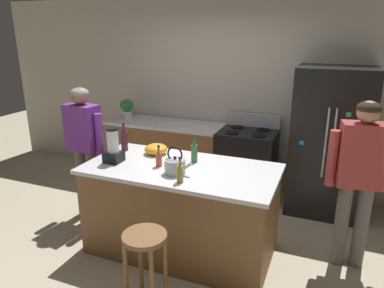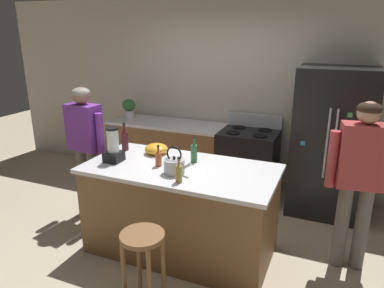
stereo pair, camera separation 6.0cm
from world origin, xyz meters
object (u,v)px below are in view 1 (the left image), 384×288
at_px(bottle_wine, 124,141).
at_px(bottle_vinegar, 180,173).
at_px(blender_appliance, 113,148).
at_px(bottle_cooking_sauce, 159,159).
at_px(bottle_olive_oil, 194,153).
at_px(kitchen_island, 181,209).
at_px(tea_kettle, 175,166).
at_px(person_by_sink_right, 360,171).
at_px(mixing_bowl, 156,149).
at_px(potted_plant, 127,108).
at_px(bar_stool, 145,251).
at_px(person_by_island_left, 84,141).
at_px(refrigerator, 329,142).
at_px(stove_range, 246,164).

bearing_deg(bottle_wine, bottle_vinegar, -31.56).
relative_size(blender_appliance, bottle_cooking_sauce, 1.67).
distance_m(bottle_vinegar, bottle_olive_oil, 0.52).
height_order(kitchen_island, tea_kettle, tea_kettle).
xyz_separation_m(person_by_sink_right, mixing_bowl, (-2.03, -0.13, -0.00)).
xyz_separation_m(bottle_vinegar, bottle_olive_oil, (-0.07, 0.52, 0.02)).
relative_size(potted_plant, bottle_vinegar, 1.27).
relative_size(bar_stool, tea_kettle, 2.52).
xyz_separation_m(person_by_island_left, bottle_cooking_sauce, (1.15, -0.30, 0.04)).
relative_size(refrigerator, bottle_cooking_sauce, 8.48).
bearing_deg(person_by_sink_right, bottle_cooking_sauce, -166.27).
bearing_deg(bottle_vinegar, bottle_cooking_sauce, 141.37).
height_order(bottle_cooking_sauce, bottle_vinegar, bottle_vinegar).
bearing_deg(tea_kettle, bottle_wine, 153.58).
height_order(refrigerator, stove_range, refrigerator).
xyz_separation_m(bottle_cooking_sauce, tea_kettle, (0.23, -0.11, 0.00)).
distance_m(kitchen_island, bottle_olive_oil, 0.60).
distance_m(kitchen_island, person_by_sink_right, 1.75).
bearing_deg(kitchen_island, stove_range, 78.37).
xyz_separation_m(potted_plant, bottle_cooking_sauce, (1.36, -1.61, -0.09)).
relative_size(bottle_cooking_sauce, mixing_bowl, 0.86).
distance_m(kitchen_island, mixing_bowl, 0.71).
height_order(kitchen_island, person_by_island_left, person_by_island_left).
xyz_separation_m(refrigerator, bar_stool, (-1.28, -2.36, -0.38)).
distance_m(refrigerator, mixing_bowl, 2.14).
distance_m(bottle_vinegar, tea_kettle, 0.21).
distance_m(bar_stool, bottle_vinegar, 0.72).
bearing_deg(refrigerator, person_by_island_left, -155.06).
height_order(bottle_olive_oil, bottle_wine, bottle_wine).
relative_size(refrigerator, bottle_wine, 5.80).
bearing_deg(blender_appliance, potted_plant, 117.64).
bearing_deg(bottle_wine, tea_kettle, -26.42).
bearing_deg(mixing_bowl, blender_appliance, -127.29).
xyz_separation_m(kitchen_island, bottle_cooking_sauce, (-0.21, -0.06, 0.55)).
bearing_deg(potted_plant, person_by_island_left, -80.70).
bearing_deg(kitchen_island, tea_kettle, -83.98).
bearing_deg(person_by_island_left, potted_plant, 99.30).
height_order(blender_appliance, tea_kettle, blender_appliance).
xyz_separation_m(kitchen_island, tea_kettle, (0.02, -0.17, 0.55)).
xyz_separation_m(potted_plant, bottle_wine, (0.78, -1.32, -0.06)).
bearing_deg(tea_kettle, bottle_vinegar, -53.83).
xyz_separation_m(mixing_bowl, tea_kettle, (0.42, -0.43, 0.02)).
relative_size(person_by_island_left, potted_plant, 5.39).
xyz_separation_m(bottle_vinegar, tea_kettle, (-0.13, 0.17, -0.01)).
height_order(person_by_island_left, bottle_olive_oil, person_by_island_left).
bearing_deg(person_by_island_left, mixing_bowl, 0.79).
relative_size(bottle_olive_oil, bottle_wine, 0.87).
distance_m(stove_range, bottle_cooking_sauce, 1.75).
distance_m(stove_range, person_by_island_left, 2.16).
bearing_deg(tea_kettle, potted_plant, 132.76).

